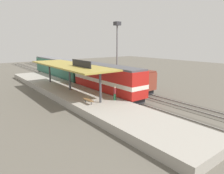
% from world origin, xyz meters
% --- Properties ---
extents(ground_plane, '(120.00, 120.00, 0.00)m').
position_xyz_m(ground_plane, '(2.00, 0.00, 0.00)').
color(ground_plane, '#5B564C').
extents(track_near, '(3.20, 110.00, 0.16)m').
position_xyz_m(track_near, '(0.00, 0.00, 0.03)').
color(track_near, '#4E4941').
rests_on(track_near, ground).
extents(track_far, '(3.20, 110.00, 0.16)m').
position_xyz_m(track_far, '(4.60, 0.00, 0.03)').
color(track_far, '#4E4941').
rests_on(track_far, ground).
extents(platform, '(6.00, 44.00, 0.90)m').
position_xyz_m(platform, '(-4.60, 0.00, 0.45)').
color(platform, '#9E998E').
rests_on(platform, ground).
extents(station_canopy, '(5.20, 18.00, 4.70)m').
position_xyz_m(station_canopy, '(-4.60, -0.09, 4.53)').
color(station_canopy, '#47474C').
rests_on(station_canopy, platform).
extents(platform_bench, '(0.44, 1.70, 0.50)m').
position_xyz_m(platform_bench, '(-6.00, -7.54, 1.34)').
color(platform_bench, '#333338').
rests_on(platform_bench, platform).
extents(locomotive, '(2.93, 14.43, 4.44)m').
position_xyz_m(locomotive, '(0.00, -2.84, 2.41)').
color(locomotive, '#28282D').
rests_on(locomotive, track_near).
extents(passenger_carriage_single, '(2.90, 20.00, 4.24)m').
position_xyz_m(passenger_carriage_single, '(0.00, 15.16, 2.31)').
color(passenger_carriage_single, '#28282D').
rests_on(passenger_carriage_single, track_near).
extents(freight_car, '(2.80, 12.00, 3.54)m').
position_xyz_m(freight_car, '(4.60, -1.52, 1.97)').
color(freight_car, '#28282D').
rests_on(freight_car, track_far).
extents(light_mast, '(1.10, 1.10, 11.70)m').
position_xyz_m(light_mast, '(7.80, 4.32, 8.40)').
color(light_mast, slate).
rests_on(light_mast, ground).
extents(person_waiting, '(0.34, 0.34, 1.71)m').
position_xyz_m(person_waiting, '(-2.68, -8.29, 1.85)').
color(person_waiting, '#23603D').
rests_on(person_waiting, platform).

